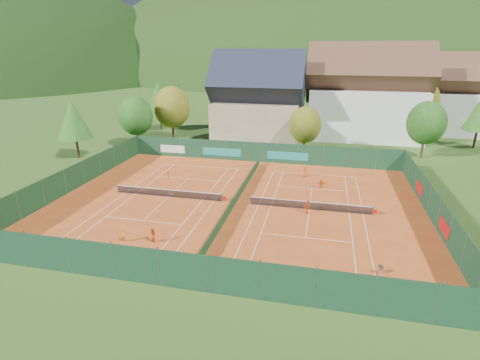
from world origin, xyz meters
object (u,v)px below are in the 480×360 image
(player_left_near, at_px, (123,236))
(player_left_mid, at_px, (153,236))
(player_right_far_a, at_px, (305,172))
(hotel_block_a, at_px, (366,98))
(player_right_far_b, at_px, (321,184))
(chalet, at_px, (258,104))
(ball_hopper, at_px, (381,268))
(player_right_near, at_px, (308,207))
(player_left_far, at_px, (168,175))
(hotel_block_b, at_px, (436,99))

(player_left_near, height_order, player_left_mid, player_left_mid)
(player_right_far_a, bearing_deg, hotel_block_a, -110.82)
(player_left_mid, height_order, player_right_far_b, player_left_mid)
(player_left_near, distance_m, player_right_far_b, 24.04)
(chalet, bearing_deg, player_right_far_a, -63.01)
(player_left_mid, bearing_deg, player_left_near, -140.29)
(ball_hopper, relative_size, player_right_far_a, 0.56)
(hotel_block_a, distance_m, player_left_near, 52.83)
(hotel_block_a, distance_m, player_right_near, 38.56)
(ball_hopper, height_order, player_right_far_a, player_right_far_a)
(hotel_block_a, xyz_separation_m, player_left_far, (-26.26, -30.64, -6.74))
(player_right_far_a, height_order, player_right_far_b, player_right_far_a)
(player_right_far_b, bearing_deg, player_left_mid, 43.18)
(player_left_mid, bearing_deg, player_right_far_a, 91.14)
(player_left_mid, distance_m, player_right_near, 15.87)
(hotel_block_a, xyz_separation_m, hotel_block_b, (14.00, 8.00, -0.76))
(hotel_block_b, bearing_deg, player_right_far_b, -119.21)
(player_right_far_b, bearing_deg, player_right_near, 74.08)
(player_left_far, bearing_deg, hotel_block_b, -109.37)
(player_right_near, height_order, player_right_far_b, player_right_near)
(chalet, xyz_separation_m, player_right_near, (10.84, -31.10, -5.85))
(chalet, height_order, hotel_block_b, chalet)
(player_right_far_a, bearing_deg, player_left_mid, 59.21)
(ball_hopper, bearing_deg, player_left_near, 179.40)
(player_left_mid, distance_m, player_right_far_a, 24.10)
(chalet, bearing_deg, player_right_far_b, -62.81)
(player_right_near, bearing_deg, player_right_far_b, 23.75)
(hotel_block_a, bearing_deg, player_right_near, -102.40)
(hotel_block_b, height_order, player_right_far_a, hotel_block_b)
(chalet, xyz_separation_m, player_right_far_a, (9.88, -19.40, -5.91))
(ball_hopper, distance_m, player_right_near, 11.55)
(player_left_mid, bearing_deg, player_right_far_b, 80.93)
(chalet, relative_size, hotel_block_a, 0.75)
(player_left_near, bearing_deg, player_right_far_a, 60.30)
(player_left_near, bearing_deg, hotel_block_b, 60.06)
(player_left_far, relative_size, player_right_far_b, 1.02)
(player_left_near, bearing_deg, player_left_mid, 13.46)
(player_right_far_a, bearing_deg, player_left_far, 15.90)
(player_left_mid, distance_m, player_left_far, 16.53)
(player_right_far_a, bearing_deg, chalet, -64.09)
(player_left_near, bearing_deg, ball_hopper, 4.00)
(ball_hopper, bearing_deg, player_right_near, 121.33)
(hotel_block_b, relative_size, player_right_far_a, 12.06)
(hotel_block_a, relative_size, hotel_block_b, 1.25)
(player_left_far, distance_m, player_right_far_b, 19.35)
(player_left_far, xyz_separation_m, player_right_far_a, (17.14, 5.23, 0.07))
(ball_hopper, xyz_separation_m, player_left_far, (-24.10, 16.33, 0.09))
(player_right_near, relative_size, player_right_far_b, 1.22)
(hotel_block_b, distance_m, player_left_mid, 64.93)
(player_left_near, relative_size, player_right_near, 0.78)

